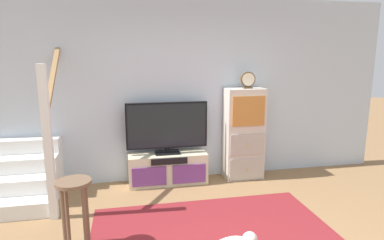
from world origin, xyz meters
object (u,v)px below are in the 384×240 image
at_px(bar_stool_near, 74,199).
at_px(television, 167,127).
at_px(media_console, 168,169).
at_px(desk_clock, 248,80).
at_px(side_cabinet, 244,134).

bearing_deg(bar_stool_near, television, 54.57).
distance_m(media_console, desk_clock, 1.77).
bearing_deg(media_console, desk_clock, -0.23).
relative_size(side_cabinet, desk_clock, 5.66).
height_order(media_console, television, television).
xyz_separation_m(media_console, side_cabinet, (1.17, 0.01, 0.47)).
distance_m(desk_clock, bar_stool_near, 2.92).
bearing_deg(side_cabinet, desk_clock, -25.28).
bearing_deg(desk_clock, media_console, 179.77).
height_order(television, bar_stool_near, television).
relative_size(media_console, television, 0.97).
xyz_separation_m(media_console, television, (-0.00, 0.02, 0.63)).
distance_m(side_cabinet, bar_stool_near, 2.73).
bearing_deg(bar_stool_near, media_console, 54.15).
relative_size(television, bar_stool_near, 1.64).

